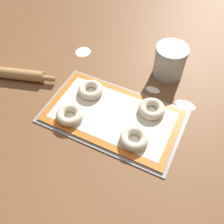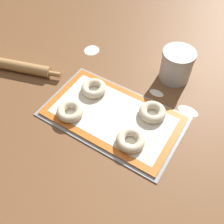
{
  "view_description": "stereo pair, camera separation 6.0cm",
  "coord_description": "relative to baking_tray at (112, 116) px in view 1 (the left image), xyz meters",
  "views": [
    {
      "loc": [
        0.25,
        -0.51,
        0.76
      ],
      "look_at": [
        -0.0,
        0.01,
        0.03
      ],
      "focal_mm": 42.0,
      "sensor_mm": 36.0,
      "label": 1
    },
    {
      "loc": [
        0.3,
        -0.48,
        0.76
      ],
      "look_at": [
        -0.0,
        0.01,
        0.03
      ],
      "focal_mm": 42.0,
      "sensor_mm": 36.0,
      "label": 2
    }
  ],
  "objects": [
    {
      "name": "bagel_front_left",
      "position": [
        -0.13,
        -0.08,
        0.02
      ],
      "size": [
        0.1,
        0.1,
        0.03
      ],
      "color": "beige",
      "rests_on": "baking_mat"
    },
    {
      "name": "bagel_back_right",
      "position": [
        0.12,
        0.08,
        0.02
      ],
      "size": [
        0.1,
        0.1,
        0.03
      ],
      "color": "beige",
      "rests_on": "baking_mat"
    },
    {
      "name": "flour_patch_near",
      "position": [
        0.23,
        0.17,
        -0.0
      ],
      "size": [
        0.08,
        0.05,
        0.0
      ],
      "color": "white",
      "rests_on": "ground_plane"
    },
    {
      "name": "bagel_back_left",
      "position": [
        -0.12,
        0.06,
        0.02
      ],
      "size": [
        0.1,
        0.1,
        0.03
      ],
      "color": "beige",
      "rests_on": "baking_mat"
    },
    {
      "name": "flour_patch_side",
      "position": [
        -0.28,
        0.27,
        -0.0
      ],
      "size": [
        0.07,
        0.07,
        0.0
      ],
      "color": "white",
      "rests_on": "ground_plane"
    },
    {
      "name": "flour_canister",
      "position": [
        0.11,
        0.31,
        0.06
      ],
      "size": [
        0.13,
        0.13,
        0.13
      ],
      "color": "silver",
      "rests_on": "ground_plane"
    },
    {
      "name": "rolling_pin",
      "position": [
        -0.48,
        -0.01,
        0.02
      ],
      "size": [
        0.4,
        0.14,
        0.05
      ],
      "color": "#AD7F4C",
      "rests_on": "ground_plane"
    },
    {
      "name": "baking_mat",
      "position": [
        -0.0,
        0.0,
        0.01
      ],
      "size": [
        0.48,
        0.27,
        0.0
      ],
      "color": "orange",
      "rests_on": "baking_tray"
    },
    {
      "name": "ground_plane",
      "position": [
        0.0,
        -0.01,
        -0.0
      ],
      "size": [
        2.8,
        2.8,
        0.0
      ],
      "primitive_type": "plane",
      "color": "brown"
    },
    {
      "name": "baking_tray",
      "position": [
        0.0,
        0.0,
        0.0
      ],
      "size": [
        0.5,
        0.29,
        0.01
      ],
      "color": "#93969B",
      "rests_on": "ground_plane"
    },
    {
      "name": "flour_patch_far",
      "position": [
        0.09,
        0.19,
        -0.0
      ],
      "size": [
        0.06,
        0.03,
        0.0
      ],
      "color": "white",
      "rests_on": "ground_plane"
    },
    {
      "name": "bagel_front_right",
      "position": [
        0.12,
        -0.07,
        0.02
      ],
      "size": [
        0.1,
        0.1,
        0.03
      ],
      "color": "beige",
      "rests_on": "baking_mat"
    }
  ]
}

